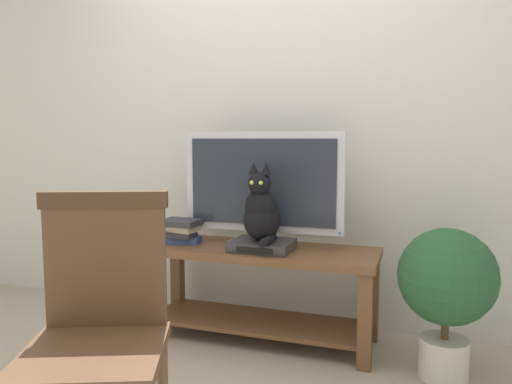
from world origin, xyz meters
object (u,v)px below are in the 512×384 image
object	(u,v)px
tv_stand	(259,277)
media_box	(262,245)
book_stack	(180,230)
wooden_chair	(99,316)
potted_plant	(447,285)
tv	(263,186)
cat	(261,212)

from	to	relation	value
tv_stand	media_box	size ratio (longest dim) A/B	3.99
media_box	book_stack	world-z (taller)	book_stack
wooden_chair	potted_plant	distance (m)	1.61
tv	media_box	size ratio (longest dim) A/B	2.80
book_stack	potted_plant	world-z (taller)	potted_plant
media_box	cat	world-z (taller)	cat
cat	book_stack	distance (m)	0.55
tv	book_stack	xyz separation A→B (m)	(-0.49, -0.10, -0.27)
tv_stand	media_box	world-z (taller)	media_box
tv_stand	potted_plant	xyz separation A→B (m)	(1.01, -0.16, 0.10)
tv_stand	potted_plant	world-z (taller)	potted_plant
tv_stand	potted_plant	bearing A→B (deg)	-8.90
tv	book_stack	distance (m)	0.57
cat	media_box	bearing A→B (deg)	94.45
tv_stand	tv	distance (m)	0.53
tv	cat	world-z (taller)	tv
wooden_chair	cat	bearing A→B (deg)	81.17
tv_stand	cat	world-z (taller)	cat
media_box	wooden_chair	bearing A→B (deg)	-98.67
tv	book_stack	world-z (taller)	tv
book_stack	tv_stand	bearing A→B (deg)	4.18
potted_plant	tv_stand	bearing A→B (deg)	171.10
tv_stand	cat	xyz separation A→B (m)	(0.04, -0.08, 0.40)
tv_stand	book_stack	world-z (taller)	book_stack
tv_stand	cat	bearing A→B (deg)	-61.90
wooden_chair	tv	bearing A→B (deg)	83.82
tv_stand	tv	world-z (taller)	tv
cat	tv_stand	bearing A→B (deg)	118.10
tv	cat	size ratio (longest dim) A/B	2.16
wooden_chair	potted_plant	bearing A→B (deg)	44.07
tv_stand	media_box	distance (m)	0.22
media_box	book_stack	xyz separation A→B (m)	(-0.53, 0.03, 0.05)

